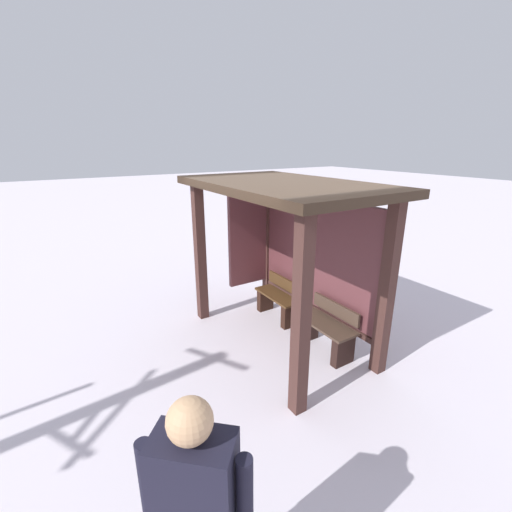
% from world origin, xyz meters
% --- Properties ---
extents(ground_plane, '(60.00, 60.00, 0.00)m').
position_xyz_m(ground_plane, '(0.00, 0.00, 0.00)').
color(ground_plane, silver).
extents(bus_shelter, '(3.15, 1.85, 2.47)m').
position_xyz_m(bus_shelter, '(-0.11, 0.21, 1.82)').
color(bus_shelter, '#442823').
rests_on(bus_shelter, ground).
extents(bench_left_inside, '(0.95, 0.34, 0.73)m').
position_xyz_m(bench_left_inside, '(-0.61, 0.42, 0.32)').
color(bench_left_inside, '#4C311A').
rests_on(bench_left_inside, ground).
extents(bench_center_inside, '(0.95, 0.41, 0.74)m').
position_xyz_m(bench_center_inside, '(0.61, 0.42, 0.33)').
color(bench_center_inside, '#49362A').
rests_on(bench_center_inside, ground).
extents(person_walking, '(0.49, 0.53, 1.81)m').
position_xyz_m(person_walking, '(2.56, -2.41, 1.07)').
color(person_walking, black).
rests_on(person_walking, ground).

